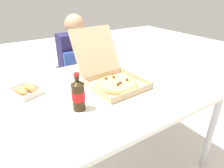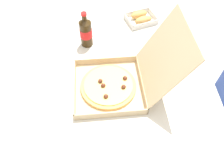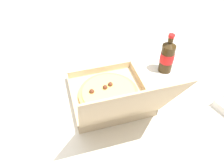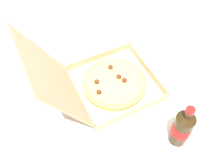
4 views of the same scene
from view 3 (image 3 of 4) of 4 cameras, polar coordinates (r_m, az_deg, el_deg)
name	(u,v)px [view 3 (image 3 of 4)]	position (r m, az deg, el deg)	size (l,w,h in m)	color
dining_table	(114,110)	(1.13, 0.48, -6.54)	(1.40, 1.06, 0.74)	silver
pizza_box_open	(111,96)	(1.03, -0.16, -3.03)	(0.38, 0.54, 0.36)	tan
cola_bottle	(167,56)	(1.22, 13.81, 6.85)	(0.07, 0.07, 0.22)	#33230F
paper_menu	(165,49)	(1.44, 13.24, 8.59)	(0.21, 0.15, 0.00)	white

